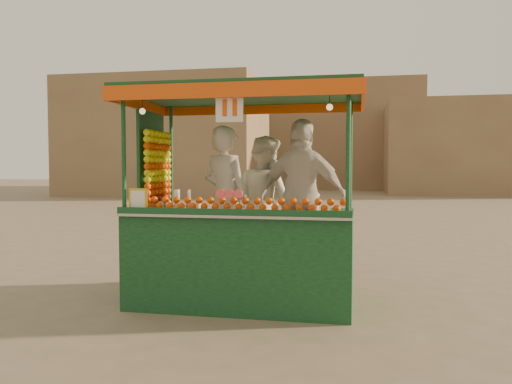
% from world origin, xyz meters
% --- Properties ---
extents(ground, '(90.00, 90.00, 0.00)m').
position_xyz_m(ground, '(0.00, 0.00, 0.00)').
color(ground, '#695E4B').
rests_on(ground, ground).
extents(building_left, '(10.00, 6.00, 6.00)m').
position_xyz_m(building_left, '(-9.00, 20.00, 3.00)').
color(building_left, olive).
rests_on(building_left, ground).
extents(building_right, '(9.00, 6.00, 5.00)m').
position_xyz_m(building_right, '(7.00, 24.00, 2.50)').
color(building_right, olive).
rests_on(building_right, ground).
extents(building_center, '(14.00, 7.00, 7.00)m').
position_xyz_m(building_center, '(-2.00, 30.00, 3.50)').
color(building_center, olive).
rests_on(building_center, ground).
extents(juice_cart, '(2.67, 1.73, 2.43)m').
position_xyz_m(juice_cart, '(-0.35, -0.19, 0.79)').
color(juice_cart, '#0E3415').
rests_on(juice_cart, ground).
extents(vendor_left, '(0.76, 0.65, 1.76)m').
position_xyz_m(vendor_left, '(-0.59, 0.18, 1.16)').
color(vendor_left, beige).
rests_on(vendor_left, ground).
extents(vendor_middle, '(1.00, 1.02, 1.65)m').
position_xyz_m(vendor_middle, '(-0.15, 0.47, 1.11)').
color(vendor_middle, silver).
rests_on(vendor_middle, ground).
extents(vendor_right, '(1.15, 0.72, 1.83)m').
position_xyz_m(vendor_right, '(0.36, 0.06, 1.20)').
color(vendor_right, beige).
rests_on(vendor_right, ground).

